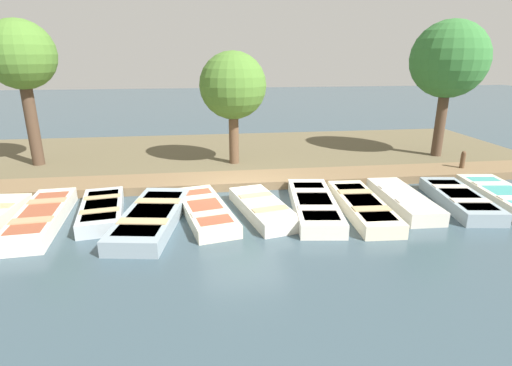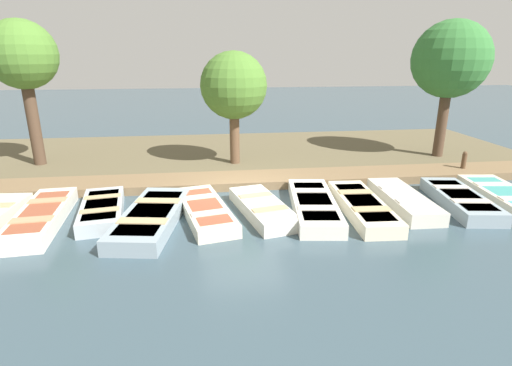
% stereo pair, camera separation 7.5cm
% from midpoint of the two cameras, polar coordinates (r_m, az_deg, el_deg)
% --- Properties ---
extents(ground_plane, '(80.00, 80.00, 0.00)m').
position_cam_midpoint_polar(ground_plane, '(11.98, -1.71, -1.92)').
color(ground_plane, '#384C56').
extents(shore_bank, '(8.00, 24.00, 0.16)m').
position_cam_midpoint_polar(shore_bank, '(16.73, -3.40, 4.15)').
color(shore_bank, brown).
rests_on(shore_bank, ground_plane).
extents(dock_walkway, '(1.46, 22.30, 0.26)m').
position_cam_midpoint_polar(dock_walkway, '(13.05, -2.23, 0.38)').
color(dock_walkway, brown).
rests_on(dock_walkway, ground_plane).
extents(rowboat_1, '(3.52, 1.26, 0.41)m').
position_cam_midpoint_polar(rowboat_1, '(11.34, -28.16, -4.24)').
color(rowboat_1, silver).
rests_on(rowboat_1, ground_plane).
extents(rowboat_2, '(2.86, 1.43, 0.38)m').
position_cam_midpoint_polar(rowboat_2, '(11.22, -20.94, -3.55)').
color(rowboat_2, '#B2BCC1').
rests_on(rowboat_2, ground_plane).
extents(rowboat_3, '(3.70, 1.81, 0.39)m').
position_cam_midpoint_polar(rowboat_3, '(10.33, -14.52, -4.72)').
color(rowboat_3, '#8C9EA8').
rests_on(rowboat_3, ground_plane).
extents(rowboat_4, '(3.38, 1.69, 0.34)m').
position_cam_midpoint_polar(rowboat_4, '(10.57, -7.09, -3.86)').
color(rowboat_4, beige).
rests_on(rowboat_4, ground_plane).
extents(rowboat_5, '(3.02, 1.60, 0.37)m').
position_cam_midpoint_polar(rowboat_5, '(10.61, 1.13, -3.57)').
color(rowboat_5, silver).
rests_on(rowboat_5, ground_plane).
extents(rowboat_6, '(3.64, 1.55, 0.39)m').
position_cam_midpoint_polar(rowboat_6, '(10.88, 8.45, -3.14)').
color(rowboat_6, silver).
rests_on(rowboat_6, ground_plane).
extents(rowboat_7, '(3.50, 1.19, 0.38)m').
position_cam_midpoint_polar(rowboat_7, '(11.10, 15.13, -3.20)').
color(rowboat_7, beige).
rests_on(rowboat_7, ground_plane).
extents(rowboat_8, '(3.04, 1.07, 0.40)m').
position_cam_midpoint_polar(rowboat_8, '(11.88, 20.46, -2.27)').
color(rowboat_8, beige).
rests_on(rowboat_8, ground_plane).
extents(rowboat_9, '(3.23, 1.51, 0.38)m').
position_cam_midpoint_polar(rowboat_9, '(12.57, 27.28, -2.11)').
color(rowboat_9, '#8C9EA8').
rests_on(rowboat_9, ground_plane).
extents(rowboat_10, '(3.39, 1.54, 0.40)m').
position_cam_midpoint_polar(rowboat_10, '(13.41, 32.14, -1.70)').
color(rowboat_10, beige).
rests_on(rowboat_10, ground_plane).
extents(mooring_post_far, '(0.16, 0.16, 0.87)m').
position_cam_midpoint_polar(mooring_post_far, '(15.71, 27.65, 2.50)').
color(mooring_post_far, brown).
rests_on(mooring_post_far, ground_plane).
extents(park_tree_far_left, '(2.35, 2.35, 5.23)m').
position_cam_midpoint_polar(park_tree_far_left, '(16.43, -30.28, 15.22)').
color(park_tree_far_left, '#4C3828').
rests_on(park_tree_far_left, ground_plane).
extents(park_tree_left, '(2.38, 2.38, 4.20)m').
position_cam_midpoint_polar(park_tree_left, '(14.59, -3.04, 13.60)').
color(park_tree_left, brown).
rests_on(park_tree_left, ground_plane).
extents(park_tree_center, '(2.87, 2.87, 5.31)m').
position_cam_midpoint_polar(park_tree_center, '(17.27, 26.18, 15.44)').
color(park_tree_center, '#4C3828').
rests_on(park_tree_center, ground_plane).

